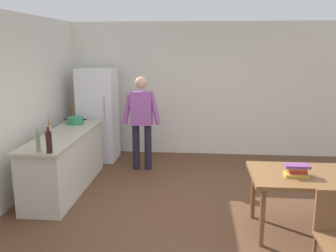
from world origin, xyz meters
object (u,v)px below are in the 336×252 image
dining_table (310,180)px  bottle_beer_brown (71,115)px  utensil_jar (48,130)px  cooking_pot (75,120)px  book_stack (296,170)px  refrigerator (98,115)px  person (142,117)px  bottle_wine_dark (49,142)px  bottle_vinegar_tall (38,142)px

dining_table → bottle_beer_brown: 4.23m
utensil_jar → bottle_beer_brown: bearing=92.8°
dining_table → utensil_jar: 3.73m
cooking_pot → book_stack: cooking_pot is taller
utensil_jar → book_stack: 3.56m
refrigerator → person: bearing=-30.2°
dining_table → bottle_wine_dark: bottle_wine_dark is taller
utensil_jar → person: bearing=43.3°
refrigerator → book_stack: 4.16m
cooking_pot → utensil_jar: bearing=-98.6°
cooking_pot → bottle_wine_dark: (0.26, -1.74, 0.09)m
refrigerator → dining_table: bearing=-39.3°
dining_table → bottle_vinegar_tall: 3.38m
book_stack → bottle_wine_dark: bearing=177.0°
utensil_jar → bottle_wine_dark: size_ratio=0.94×
refrigerator → cooking_pot: size_ratio=4.50×
bottle_beer_brown → bottle_vinegar_tall: (0.28, -1.98, 0.03)m
utensil_jar → dining_table: bearing=-15.3°
refrigerator → book_stack: size_ratio=6.49×
refrigerator → utensil_jar: size_ratio=5.62×
bottle_wine_dark → book_stack: size_ratio=1.23×
dining_table → cooking_pot: bearing=152.1°
person → bottle_wine_dark: person is taller
dining_table → cooking_pot: 3.93m
person → book_stack: 3.10m
refrigerator → utensil_jar: 1.75m
cooking_pot → utensil_jar: utensil_jar is taller
bottle_beer_brown → bottle_wine_dark: 2.07m
utensil_jar → refrigerator: bearing=80.5°
bottle_wine_dark → bottle_vinegar_tall: (-0.16, 0.04, -0.01)m
book_stack → refrigerator: bearing=138.4°
bottle_vinegar_tall → cooking_pot: bearing=93.3°
utensil_jar → book_stack: (3.40, -1.04, -0.16)m
utensil_jar → book_stack: utensil_jar is taller
utensil_jar → bottle_wine_dark: (0.39, -0.88, 0.07)m
person → cooking_pot: bearing=-164.2°
bottle_wine_dark → dining_table: bearing=-1.7°
refrigerator → dining_table: refrigerator is taller
person → cooking_pot: person is taller
bottle_beer_brown → bottle_vinegar_tall: size_ratio=0.81×
bottle_beer_brown → bottle_vinegar_tall: 2.00m
bottle_vinegar_tall → book_stack: 3.19m
cooking_pot → utensil_jar: (-0.13, -0.85, 0.02)m
book_stack → utensil_jar: bearing=162.9°
bottle_wine_dark → refrigerator: bearing=92.2°
dining_table → bottle_beer_brown: bottle_beer_brown is taller
dining_table → cooking_pot: cooking_pot is taller
refrigerator → bottle_vinegar_tall: refrigerator is taller
person → cooking_pot: size_ratio=4.25×
person → bottle_beer_brown: 1.29m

